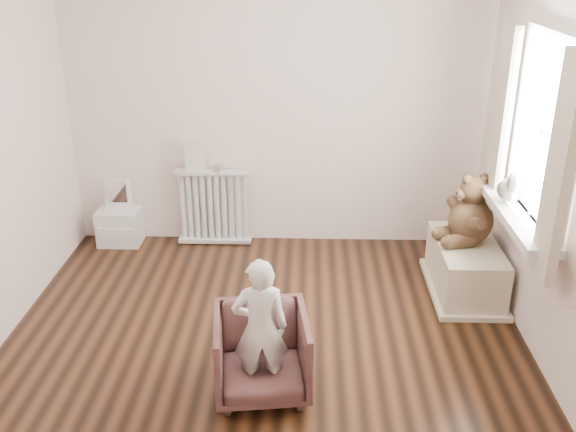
{
  "coord_description": "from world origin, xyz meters",
  "views": [
    {
      "loc": [
        0.28,
        -3.61,
        2.53
      ],
      "look_at": [
        0.15,
        0.45,
        0.8
      ],
      "focal_mm": 40.0,
      "sensor_mm": 36.0,
      "label": 1
    }
  ],
  "objects_px": {
    "radiator": "(214,203)",
    "plush_cat": "(510,188)",
    "teddy_bear": "(472,210)",
    "toy_vanity": "(119,215)",
    "armchair": "(261,354)",
    "child": "(260,329)",
    "toy_bench": "(465,268)"
  },
  "relations": [
    {
      "from": "armchair",
      "to": "child",
      "type": "bearing_deg",
      "value": -97.51
    },
    {
      "from": "toy_vanity",
      "to": "teddy_bear",
      "type": "height_order",
      "value": "teddy_bear"
    },
    {
      "from": "radiator",
      "to": "child",
      "type": "distance_m",
      "value": 2.21
    },
    {
      "from": "toy_vanity",
      "to": "child",
      "type": "bearing_deg",
      "value": -55.7
    },
    {
      "from": "radiator",
      "to": "plush_cat",
      "type": "relative_size",
      "value": 2.55
    },
    {
      "from": "toy_bench",
      "to": "teddy_bear",
      "type": "relative_size",
      "value": 1.61
    },
    {
      "from": "toy_vanity",
      "to": "toy_bench",
      "type": "relative_size",
      "value": 0.68
    },
    {
      "from": "toy_vanity",
      "to": "plush_cat",
      "type": "distance_m",
      "value": 3.36
    },
    {
      "from": "toy_vanity",
      "to": "child",
      "type": "height_order",
      "value": "child"
    },
    {
      "from": "toy_bench",
      "to": "teddy_bear",
      "type": "bearing_deg",
      "value": 74.94
    },
    {
      "from": "toy_bench",
      "to": "armchair",
      "type": "bearing_deg",
      "value": -139.79
    },
    {
      "from": "plush_cat",
      "to": "child",
      "type": "bearing_deg",
      "value": -153.83
    },
    {
      "from": "toy_bench",
      "to": "plush_cat",
      "type": "relative_size",
      "value": 3.19
    },
    {
      "from": "radiator",
      "to": "armchair",
      "type": "bearing_deg",
      "value": -74.61
    },
    {
      "from": "toy_vanity",
      "to": "armchair",
      "type": "height_order",
      "value": "toy_vanity"
    },
    {
      "from": "teddy_bear",
      "to": "plush_cat",
      "type": "relative_size",
      "value": 1.98
    },
    {
      "from": "radiator",
      "to": "armchair",
      "type": "xyz_separation_m",
      "value": [
        0.57,
        -2.08,
        -0.13
      ]
    },
    {
      "from": "toy_bench",
      "to": "plush_cat",
      "type": "xyz_separation_m",
      "value": [
        0.14,
        -0.35,
        0.8
      ]
    },
    {
      "from": "armchair",
      "to": "toy_bench",
      "type": "bearing_deg",
      "value": 32.7
    },
    {
      "from": "armchair",
      "to": "radiator",
      "type": "bearing_deg",
      "value": 97.89
    },
    {
      "from": "teddy_bear",
      "to": "toy_vanity",
      "type": "bearing_deg",
      "value": 152.07
    },
    {
      "from": "radiator",
      "to": "teddy_bear",
      "type": "bearing_deg",
      "value": -20.23
    },
    {
      "from": "toy_bench",
      "to": "teddy_bear",
      "type": "xyz_separation_m",
      "value": [
        0.01,
        0.04,
        0.47
      ]
    },
    {
      "from": "radiator",
      "to": "toy_bench",
      "type": "distance_m",
      "value": 2.24
    },
    {
      "from": "toy_vanity",
      "to": "armchair",
      "type": "bearing_deg",
      "value": -55.05
    },
    {
      "from": "armchair",
      "to": "teddy_bear",
      "type": "xyz_separation_m",
      "value": [
        1.51,
        1.31,
        0.41
      ]
    },
    {
      "from": "toy_vanity",
      "to": "teddy_bear",
      "type": "xyz_separation_m",
      "value": [
        2.95,
        -0.74,
        0.4
      ]
    },
    {
      "from": "child",
      "to": "teddy_bear",
      "type": "relative_size",
      "value": 1.67
    },
    {
      "from": "teddy_bear",
      "to": "armchair",
      "type": "bearing_deg",
      "value": -152.91
    },
    {
      "from": "radiator",
      "to": "teddy_bear",
      "type": "distance_m",
      "value": 2.24
    },
    {
      "from": "plush_cat",
      "to": "radiator",
      "type": "bearing_deg",
      "value": 147.9
    },
    {
      "from": "radiator",
      "to": "plush_cat",
      "type": "bearing_deg",
      "value": -27.67
    }
  ]
}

